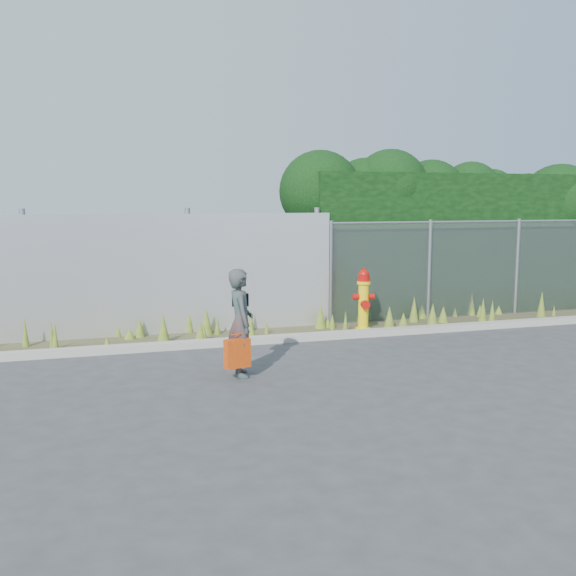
# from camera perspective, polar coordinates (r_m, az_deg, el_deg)

# --- Properties ---
(ground) EXTENTS (80.00, 80.00, 0.00)m
(ground) POSITION_cam_1_polar(r_m,az_deg,el_deg) (9.59, 4.16, -6.96)
(ground) COLOR #39393C
(ground) RESTS_ON ground
(curb) EXTENTS (16.00, 0.22, 0.12)m
(curb) POSITION_cam_1_polar(r_m,az_deg,el_deg) (11.23, 0.88, -4.43)
(curb) COLOR #9F9890
(curb) RESTS_ON ground
(weed_strip) EXTENTS (16.00, 1.36, 0.54)m
(weed_strip) POSITION_cam_1_polar(r_m,az_deg,el_deg) (11.88, -0.12, -3.30)
(weed_strip) COLOR #454027
(weed_strip) RESTS_ON ground
(corrugated_fence) EXTENTS (8.50, 0.21, 2.30)m
(corrugated_fence) POSITION_cam_1_polar(r_m,az_deg,el_deg) (11.75, -16.24, 0.96)
(corrugated_fence) COLOR silver
(corrugated_fence) RESTS_ON ground
(chainlink_fence) EXTENTS (6.50, 0.07, 2.05)m
(chainlink_fence) POSITION_cam_1_polar(r_m,az_deg,el_deg) (13.97, 16.20, 1.72)
(chainlink_fence) COLOR gray
(chainlink_fence) RESTS_ON ground
(hedge) EXTENTS (7.85, 1.98, 3.52)m
(hedge) POSITION_cam_1_polar(r_m,az_deg,el_deg) (14.81, 14.49, 5.77)
(hedge) COLOR black
(hedge) RESTS_ON ground
(fire_hydrant) EXTENTS (0.40, 0.36, 1.20)m
(fire_hydrant) POSITION_cam_1_polar(r_m,az_deg,el_deg) (12.05, 6.74, -1.12)
(fire_hydrant) COLOR yellow
(fire_hydrant) RESTS_ON ground
(woman) EXTENTS (0.38, 0.56, 1.51)m
(woman) POSITION_cam_1_polar(r_m,az_deg,el_deg) (8.95, -4.24, -3.09)
(woman) COLOR #0F6560
(woman) RESTS_ON ground
(red_tote_bag) EXTENTS (0.36, 0.13, 0.47)m
(red_tote_bag) POSITION_cam_1_polar(r_m,az_deg,el_deg) (8.80, -4.54, -5.80)
(red_tote_bag) COLOR #BE340A
(black_shoulder_bag) EXTENTS (0.24, 0.10, 0.18)m
(black_shoulder_bag) POSITION_cam_1_polar(r_m,az_deg,el_deg) (9.14, -4.27, -1.05)
(black_shoulder_bag) COLOR black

